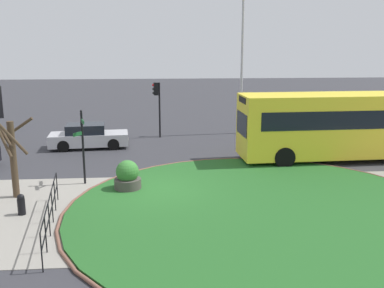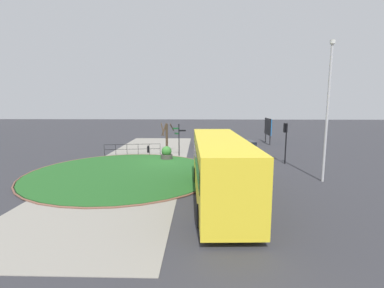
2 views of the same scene
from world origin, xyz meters
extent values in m
plane|color=#333338|center=(0.00, 0.00, 0.00)|extent=(120.00, 120.00, 0.00)
cube|color=gray|center=(0.00, -2.02, 0.01)|extent=(32.00, 7.96, 0.02)
cylinder|color=#235B23|center=(3.76, -2.42, 0.05)|extent=(13.73, 13.73, 0.10)
torus|color=brown|center=(3.76, -2.42, 0.06)|extent=(14.04, 14.04, 0.11)
cylinder|color=black|center=(-2.98, 1.19, 1.52)|extent=(0.09, 0.09, 3.03)
sphere|color=black|center=(-2.98, 1.19, 3.08)|extent=(0.10, 0.10, 0.10)
cube|color=#195128|center=(-2.88, 0.88, 2.70)|extent=(0.20, 0.54, 0.15)
cube|color=black|center=(-3.06, 1.53, 2.48)|extent=(0.18, 0.61, 0.15)
cube|color=#195128|center=(-3.13, 0.95, 2.19)|extent=(0.29, 0.42, 0.15)
cylinder|color=black|center=(-4.58, -2.14, 0.29)|extent=(0.26, 0.26, 0.59)
sphere|color=black|center=(-4.58, -2.14, 0.63)|extent=(0.25, 0.25, 0.25)
cube|color=black|center=(-3.28, -3.46, 1.08)|extent=(0.82, 5.39, 0.03)
cube|color=black|center=(-3.28, -3.46, 0.59)|extent=(0.82, 5.39, 0.03)
cylinder|color=black|center=(-3.67, -0.76, 0.54)|extent=(0.04, 0.04, 1.08)
cylinder|color=black|center=(-3.51, -1.84, 0.54)|extent=(0.04, 0.04, 1.08)
cylinder|color=black|center=(-3.35, -2.92, 0.54)|extent=(0.04, 0.04, 1.08)
cylinder|color=black|center=(-3.20, -3.99, 0.54)|extent=(0.04, 0.04, 1.08)
cylinder|color=black|center=(-3.04, -5.07, 0.54)|extent=(0.04, 0.04, 1.08)
cylinder|color=black|center=(-2.88, -6.15, 0.54)|extent=(0.04, 0.04, 1.08)
cube|color=yellow|center=(9.25, 4.25, 1.81)|extent=(10.21, 2.91, 3.07)
cube|color=black|center=(9.30, 2.99, 2.24)|extent=(8.90, 0.39, 0.88)
cube|color=black|center=(9.20, 5.51, 2.24)|extent=(8.90, 0.39, 0.88)
cube|color=black|center=(4.18, 4.04, 1.96)|extent=(0.10, 2.04, 1.10)
cube|color=black|center=(4.18, 4.04, 3.12)|extent=(0.08, 1.37, 0.28)
cylinder|color=black|center=(6.06, 2.97, 0.50)|extent=(1.01, 0.34, 1.00)
cylinder|color=black|center=(5.97, 5.26, 0.50)|extent=(1.01, 0.34, 1.00)
cylinder|color=black|center=(12.54, 3.24, 0.50)|extent=(1.01, 0.34, 1.00)
cylinder|color=black|center=(12.44, 5.53, 0.50)|extent=(1.01, 0.34, 1.00)
cube|color=black|center=(-9.61, 4.04, 0.53)|extent=(4.06, 2.08, 0.70)
cube|color=black|center=(-9.77, 4.05, 1.19)|extent=(1.82, 1.70, 0.62)
cube|color=#EAEACC|center=(-7.60, 4.43, 0.56)|extent=(0.03, 0.20, 0.12)
cube|color=#EAEACC|center=(-7.68, 3.36, 0.56)|extent=(0.03, 0.20, 0.12)
cylinder|color=black|center=(-8.34, 4.77, 0.32)|extent=(0.65, 0.27, 0.64)
cylinder|color=black|center=(-8.45, 3.13, 0.32)|extent=(0.65, 0.27, 0.64)
cylinder|color=black|center=(-10.77, 4.94, 0.32)|extent=(0.65, 0.27, 0.64)
cylinder|color=black|center=(-10.89, 3.31, 0.32)|extent=(0.65, 0.27, 0.64)
cube|color=#B7B7BC|center=(-3.79, 7.89, 0.51)|extent=(4.48, 2.11, 0.67)
cube|color=black|center=(-3.96, 7.87, 1.11)|extent=(2.24, 1.70, 0.53)
cube|color=#EAEACC|center=(-1.66, 8.60, 0.54)|extent=(0.04, 0.20, 0.12)
cube|color=#EAEACC|center=(-1.57, 7.57, 0.54)|extent=(0.04, 0.20, 0.12)
cylinder|color=black|center=(-2.52, 8.79, 0.32)|extent=(0.66, 0.28, 0.64)
cylinder|color=black|center=(-2.37, 7.23, 0.32)|extent=(0.66, 0.28, 0.64)
cylinder|color=black|center=(-5.20, 8.54, 0.32)|extent=(0.66, 0.28, 0.64)
cylinder|color=black|center=(-5.05, 6.99, 0.32)|extent=(0.66, 0.28, 0.64)
cylinder|color=black|center=(0.23, 10.49, 1.72)|extent=(0.11, 0.11, 3.45)
cube|color=black|center=(0.02, 10.46, 3.06)|extent=(0.29, 0.29, 0.78)
sphere|color=red|center=(-0.13, 10.44, 3.30)|extent=(0.16, 0.16, 0.16)
sphere|color=black|center=(-0.13, 10.44, 3.06)|extent=(0.16, 0.16, 0.16)
sphere|color=black|center=(-0.13, 10.44, 2.81)|extent=(0.16, 0.16, 0.16)
cylinder|color=#B7B7BC|center=(5.53, 11.36, 4.38)|extent=(0.16, 0.16, 8.76)
cylinder|color=silver|center=(5.53, 11.36, 8.88)|extent=(0.32, 0.32, 0.22)
cylinder|color=black|center=(-12.66, 11.87, 1.09)|extent=(0.12, 0.12, 2.17)
cylinder|color=black|center=(-10.16, 11.81, 1.09)|extent=(0.12, 0.12, 2.17)
cube|color=#1E66B2|center=(-11.41, 11.84, 2.17)|extent=(3.34, 0.20, 1.97)
cube|color=black|center=(-11.41, 11.77, 2.17)|extent=(3.43, 0.11, 2.07)
cylinder|color=#47423D|center=(-1.12, 0.18, 0.25)|extent=(1.08, 1.08, 0.49)
sphere|color=#33702D|center=(-1.12, 0.18, 0.79)|extent=(0.92, 0.92, 0.92)
cylinder|color=#423323|center=(-5.33, -0.28, 1.48)|extent=(0.25, 0.25, 2.95)
cylinder|color=#423323|center=(-5.53, -0.58, 2.35)|extent=(0.75, 0.55, 1.31)
cylinder|color=#423323|center=(-5.14, -0.68, 2.37)|extent=(0.94, 0.51, 1.30)
cylinder|color=#423323|center=(-5.22, 0.29, 2.60)|extent=(1.22, 0.34, 0.85)
cylinder|color=#423323|center=(-5.44, -0.51, 2.38)|extent=(0.59, 0.37, 0.82)
camera|label=1|loc=(0.14, -16.59, 5.69)|focal=40.76mm
camera|label=2|loc=(23.51, 3.17, 5.22)|focal=25.83mm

